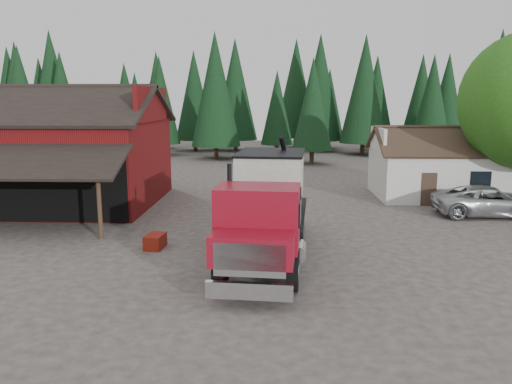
{
  "coord_description": "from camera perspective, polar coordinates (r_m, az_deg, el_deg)",
  "views": [
    {
      "loc": [
        2.27,
        -19.62,
        6.19
      ],
      "look_at": [
        1.39,
        4.35,
        1.8
      ],
      "focal_mm": 35.0,
      "sensor_mm": 36.0,
      "label": 1
    }
  ],
  "objects": [
    {
      "name": "farmhouse",
      "position": [
        34.63,
        20.15,
        2.23
      ],
      "size": [
        8.6,
        6.42,
        4.65
      ],
      "color": "silver",
      "rests_on": "ground"
    },
    {
      "name": "equip_box",
      "position": [
        21.75,
        -11.45,
        -5.56
      ],
      "size": [
        0.82,
        1.17,
        0.6
      ],
      "primitive_type": "cube",
      "rotation": [
        0.0,
        0.0,
        -0.11
      ],
      "color": "maroon",
      "rests_on": "ground"
    },
    {
      "name": "feed_truck",
      "position": [
        19.65,
        1.27,
        -1.32
      ],
      "size": [
        3.65,
        10.66,
        4.72
      ],
      "rotation": [
        0.0,
        0.0,
        -0.08
      ],
      "color": "black",
      "rests_on": "ground"
    },
    {
      "name": "ground",
      "position": [
        20.7,
        -4.32,
        -7.06
      ],
      "size": [
        120.0,
        120.0,
        0.0
      ],
      "primitive_type": "plane",
      "color": "#433A35",
      "rests_on": "ground"
    },
    {
      "name": "near_pine_a",
      "position": [
        53.45,
        -25.28,
        9.61
      ],
      "size": [
        4.4,
        4.4,
        11.4
      ],
      "color": "#382619",
      "rests_on": "ground"
    },
    {
      "name": "silver_car",
      "position": [
        29.91,
        25.15,
        -0.96
      ],
      "size": [
        6.01,
        2.94,
        1.64
      ],
      "primitive_type": "imported",
      "rotation": [
        0.0,
        0.0,
        1.54
      ],
      "color": "#B3B4BB",
      "rests_on": "ground"
    },
    {
      "name": "near_pine_d",
      "position": [
        54.0,
        -4.66,
        11.61
      ],
      "size": [
        5.28,
        5.28,
        13.4
      ],
      "color": "#382619",
      "rests_on": "ground"
    },
    {
      "name": "conifer_backdrop",
      "position": [
        61.97,
        -0.01,
        4.64
      ],
      "size": [
        76.0,
        16.0,
        16.0
      ],
      "primitive_type": null,
      "color": "black",
      "rests_on": "ground"
    },
    {
      "name": "near_pine_b",
      "position": [
        49.76,
        6.5,
        9.96
      ],
      "size": [
        3.96,
        3.96,
        10.4
      ],
      "color": "#382619",
      "rests_on": "ground"
    },
    {
      "name": "near_pine_c",
      "position": [
        49.71,
        25.92,
        10.16
      ],
      "size": [
        4.84,
        4.84,
        12.4
      ],
      "color": "#382619",
      "rests_on": "ground"
    },
    {
      "name": "red_barn",
      "position": [
        32.56,
        -22.01,
        3.45
      ],
      "size": [
        12.8,
        13.63,
        7.18
      ],
      "color": "maroon",
      "rests_on": "ground"
    }
  ]
}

